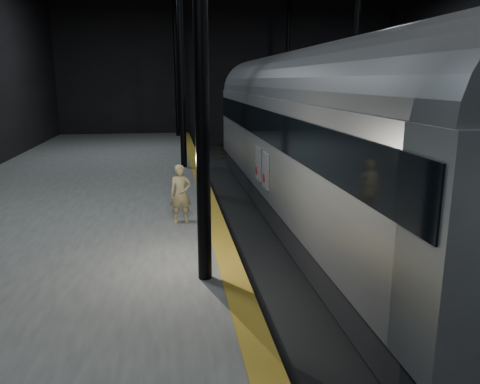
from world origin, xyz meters
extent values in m
plane|color=black|center=(0.00, 0.00, 0.00)|extent=(44.00, 44.00, 0.00)
cube|color=#494A47|center=(-7.50, 0.00, 0.50)|extent=(9.00, 43.80, 1.00)
cube|color=brown|center=(-3.25, 0.00, 1.00)|extent=(0.50, 43.80, 0.01)
cube|color=#3F3328|center=(-0.72, 0.00, 0.17)|extent=(0.08, 43.00, 0.14)
cube|color=#3F3328|center=(0.72, 0.00, 0.17)|extent=(0.08, 43.00, 0.14)
cube|color=black|center=(0.00, 0.00, 0.06)|extent=(2.40, 42.00, 0.12)
cylinder|color=black|center=(-3.80, -4.00, 6.00)|extent=(0.26, 0.26, 10.00)
cylinder|color=black|center=(-3.80, 8.00, 6.00)|extent=(0.26, 0.26, 10.00)
cylinder|color=black|center=(3.80, 8.00, 6.00)|extent=(0.26, 0.26, 10.00)
cylinder|color=black|center=(-3.80, 20.00, 6.00)|extent=(0.26, 0.26, 10.00)
cylinder|color=black|center=(3.80, 20.00, 6.00)|extent=(0.26, 0.26, 10.00)
cube|color=#97999F|center=(0.00, 2.33, 2.64)|extent=(3.01, 20.73, 3.11)
cube|color=black|center=(0.00, 2.33, 0.69)|extent=(2.75, 20.31, 0.88)
cube|color=black|center=(0.00, 2.33, 3.37)|extent=(3.07, 20.42, 0.93)
cylinder|color=slate|center=(0.00, 2.33, 4.20)|extent=(2.95, 20.52, 2.95)
cube|color=black|center=(0.00, -4.92, 0.31)|extent=(1.87, 2.28, 0.36)
cube|color=black|center=(0.00, 9.59, 0.31)|extent=(1.87, 2.28, 0.36)
cube|color=silver|center=(-1.53, 1.30, 2.02)|extent=(0.04, 0.78, 1.09)
cube|color=silver|center=(-1.53, 2.54, 2.02)|extent=(0.04, 0.78, 1.09)
cylinder|color=maroon|center=(-1.55, 1.48, 1.76)|extent=(0.03, 0.27, 0.27)
cylinder|color=maroon|center=(-1.55, 2.73, 1.76)|extent=(0.03, 0.27, 0.27)
imported|color=tan|center=(-4.15, -0.30, 1.78)|extent=(0.59, 0.41, 1.56)
camera|label=1|loc=(-4.38, -12.36, 4.69)|focal=35.00mm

